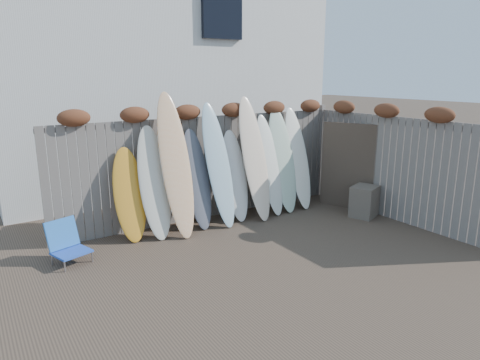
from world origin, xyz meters
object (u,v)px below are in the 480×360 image
wooden_crate (364,201)px  surfboard_0 (129,195)px  beach_chair (67,243)px  lattice_panel (349,166)px

wooden_crate → surfboard_0: surfboard_0 is taller
beach_chair → wooden_crate: bearing=-10.1°
beach_chair → lattice_panel: bearing=-3.8°
beach_chair → surfboard_0: surfboard_0 is taller
beach_chair → wooden_crate: 5.54m
lattice_panel → surfboard_0: size_ratio=1.10×
beach_chair → wooden_crate: beach_chair is taller
beach_chair → wooden_crate: size_ratio=1.04×
beach_chair → surfboard_0: 1.30m
wooden_crate → surfboard_0: (-4.32, 1.36, 0.48)m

